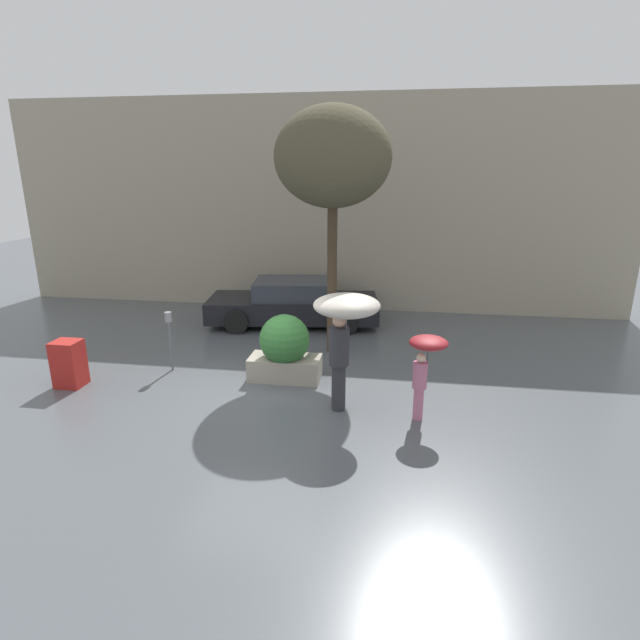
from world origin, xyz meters
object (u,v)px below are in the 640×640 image
at_px(planter_box, 285,348).
at_px(parking_meter, 169,329).
at_px(person_adult, 345,319).
at_px(street_tree, 333,159).
at_px(parked_car_near, 293,304).
at_px(newspaper_box, 69,364).
at_px(person_child, 425,358).

xyz_separation_m(planter_box, parking_meter, (-2.41, 0.10, 0.26)).
height_order(person_adult, street_tree, street_tree).
distance_m(parked_car_near, parking_meter, 4.03).
xyz_separation_m(parked_car_near, newspaper_box, (-3.41, -4.62, -0.11)).
relative_size(street_tree, parking_meter, 4.24).
bearing_deg(newspaper_box, street_tree, 29.65).
distance_m(person_adult, parking_meter, 4.01).
distance_m(person_child, parking_meter, 5.22).
distance_m(parking_meter, newspaper_box, 1.95).
bearing_deg(parking_meter, parked_car_near, 62.94).
relative_size(person_child, parked_car_near, 0.31).
bearing_deg(newspaper_box, person_child, -3.17).
xyz_separation_m(planter_box, street_tree, (0.70, 1.73, 3.57)).
bearing_deg(newspaper_box, person_adult, -3.02).
bearing_deg(newspaper_box, planter_box, 13.28).
bearing_deg(planter_box, person_child, -26.64).
xyz_separation_m(person_child, parking_meter, (-5.02, 1.41, -0.19)).
bearing_deg(street_tree, parking_meter, -152.43).
bearing_deg(parked_car_near, person_child, -154.85).
distance_m(person_child, parked_car_near, 5.95).
height_order(person_child, parking_meter, person_child).
xyz_separation_m(planter_box, newspaper_box, (-3.99, -0.94, -0.19)).
xyz_separation_m(parked_car_near, parking_meter, (-1.83, -3.58, 0.33)).
relative_size(person_adult, parked_car_near, 0.44).
height_order(planter_box, person_child, person_child).
bearing_deg(person_adult, newspaper_box, -147.83).
relative_size(planter_box, parking_meter, 1.13).
relative_size(person_child, street_tree, 0.27).
distance_m(parked_car_near, street_tree, 4.33).
distance_m(street_tree, newspaper_box, 6.58).
distance_m(person_adult, newspaper_box, 5.43).
bearing_deg(newspaper_box, parking_meter, 33.52).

